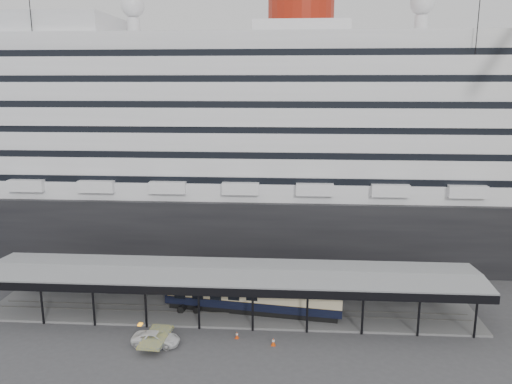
{
  "coord_description": "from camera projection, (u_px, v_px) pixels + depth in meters",
  "views": [
    {
      "loc": [
        6.56,
        -48.01,
        25.84
      ],
      "look_at": [
        2.77,
        8.0,
        13.66
      ],
      "focal_mm": 35.0,
      "sensor_mm": 36.0,
      "label": 1
    }
  ],
  "objects": [
    {
      "name": "ground",
      "position": [
        225.0,
        334.0,
        52.72
      ],
      "size": [
        200.0,
        200.0,
        0.0
      ],
      "primitive_type": "plane",
      "color": "#3C3C3E",
      "rests_on": "ground"
    },
    {
      "name": "traffic_cone_mid",
      "position": [
        273.0,
        342.0,
        50.26
      ],
      "size": [
        0.44,
        0.44,
        0.85
      ],
      "rotation": [
        0.0,
        0.0,
        0.02
      ],
      "color": "#D7450B",
      "rests_on": "ground"
    },
    {
      "name": "platform_canopy",
      "position": [
        230.0,
        293.0,
        57.1
      ],
      "size": [
        56.0,
        9.18,
        5.3
      ],
      "color": "slate",
      "rests_on": "ground"
    },
    {
      "name": "cruise_ship",
      "position": [
        249.0,
        132.0,
        80.03
      ],
      "size": [
        130.0,
        30.0,
        43.9
      ],
      "color": "black",
      "rests_on": "ground"
    },
    {
      "name": "pullman_carriage",
      "position": [
        253.0,
        293.0,
        56.91
      ],
      "size": [
        20.53,
        5.38,
        19.99
      ],
      "rotation": [
        0.0,
        0.0,
        -0.14
      ],
      "color": "black",
      "rests_on": "ground"
    },
    {
      "name": "port_truck",
      "position": [
        156.0,
        339.0,
        50.36
      ],
      "size": [
        4.94,
        2.53,
        1.34
      ],
      "primitive_type": "imported",
      "rotation": [
        0.0,
        0.0,
        1.5
      ],
      "color": "white",
      "rests_on": "ground"
    },
    {
      "name": "traffic_cone_left",
      "position": [
        161.0,
        344.0,
        49.83
      ],
      "size": [
        0.47,
        0.47,
        0.75
      ],
      "rotation": [
        0.0,
        0.0,
        -0.26
      ],
      "color": "red",
      "rests_on": "ground"
    },
    {
      "name": "traffic_cone_right",
      "position": [
        237.0,
        335.0,
        51.69
      ],
      "size": [
        0.47,
        0.47,
        0.75
      ],
      "rotation": [
        0.0,
        0.0,
        -0.25
      ],
      "color": "red",
      "rests_on": "ground"
    }
  ]
}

